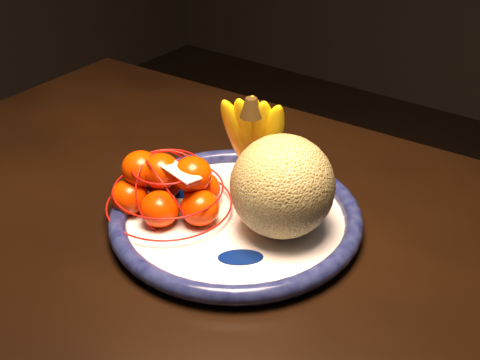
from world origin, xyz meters
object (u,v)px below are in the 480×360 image
Objects in this scene: banana_bunch at (256,138)px; mandarin_bag at (169,188)px; cantaloupe at (282,186)px; dining_table at (266,307)px; fruit_bowl at (236,217)px.

banana_bunch reaches higher than mandarin_bag.
dining_table is at bearing -73.06° from cantaloupe.
dining_table is 4.14× the size of fruit_bowl.
banana_bunch is 0.83× the size of mandarin_bag.
dining_table is 0.13m from fruit_bowl.
banana_bunch is (-0.02, 0.07, 0.09)m from fruit_bowl.
cantaloupe reaches higher than mandarin_bag.
banana_bunch is at bearing 145.07° from cantaloupe.
mandarin_bag is at bearing -154.05° from fruit_bowl.
banana_bunch is (-0.10, 0.12, 0.18)m from dining_table.
dining_table is at bearing -0.96° from mandarin_bag.
dining_table is 0.17m from cantaloupe.
cantaloupe is (0.07, 0.01, 0.07)m from fruit_bowl.
mandarin_bag reaches higher than dining_table.
fruit_bowl is at bearing -99.37° from banana_bunch.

